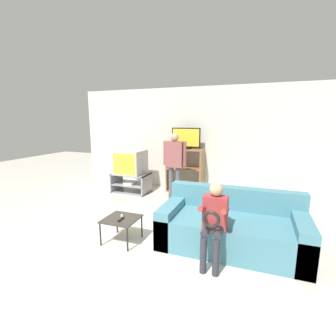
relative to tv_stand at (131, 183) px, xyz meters
name	(u,v)px	position (x,y,z in m)	size (l,w,h in m)	color
ground_plane	(105,281)	(1.43, -3.20, -0.23)	(18.00, 18.00, 0.00)	beige
wall_back	(195,140)	(1.43, 0.81, 1.07)	(6.40, 0.06, 2.60)	beige
tv_stand	(131,183)	(0.00, 0.00, 0.00)	(0.90, 0.59, 0.47)	#939399
television_main	(131,162)	(-0.01, 0.01, 0.53)	(0.66, 0.65, 0.58)	#B2B2B7
media_shelf	(185,170)	(1.26, 0.52, 0.33)	(0.90, 0.43, 1.10)	#8E6642
television_flat	(186,139)	(1.28, 0.49, 1.11)	(0.71, 0.20, 0.51)	black
snack_table	(121,221)	(1.12, -2.33, 0.10)	(0.49, 0.49, 0.37)	#38332D
remote_control_black	(121,219)	(1.15, -2.39, 0.14)	(0.04, 0.14, 0.02)	black
remote_control_white	(122,216)	(1.11, -2.29, 0.14)	(0.04, 0.14, 0.02)	gray
couch	(231,228)	(2.67, -1.89, 0.05)	(1.99, 0.96, 0.79)	teal
person_standing_adult	(175,160)	(1.23, -0.21, 0.69)	(0.53, 0.20, 1.52)	#4C4C56
person_seated_child	(214,218)	(2.51, -2.44, 0.39)	(0.33, 0.43, 1.04)	#2D2D38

